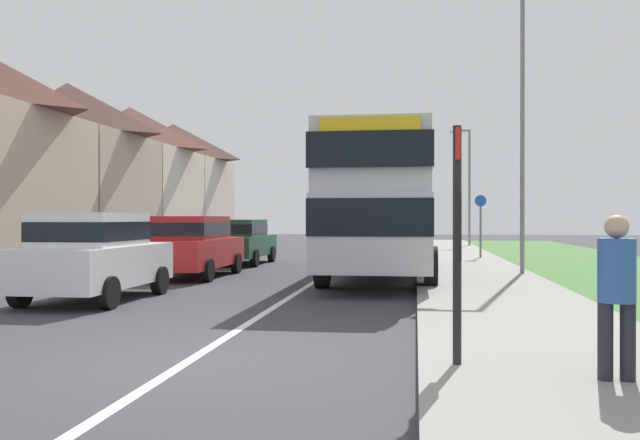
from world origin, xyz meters
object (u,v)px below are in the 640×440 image
Objects in this scene: cycle_route_sign at (481,224)px; street_lamp_far at (467,179)px; pedestrian_at_stop at (617,289)px; parked_car_white at (94,253)px; double_decker_bus at (382,200)px; parked_car_dark_green at (238,239)px; street_lamp_mid at (519,111)px; parked_car_red at (192,244)px; bus_stop_sign at (457,228)px.

street_lamp_far is (0.38, 11.76, 2.39)m from cycle_route_sign.
parked_car_white is at bearing 144.25° from pedestrian_at_stop.
parked_car_dark_green is at bearing 138.10° from double_decker_bus.
cycle_route_sign is 7.83m from street_lamp_mid.
parked_car_red is (0.18, 5.37, -0.02)m from parked_car_white.
bus_stop_sign reaches higher than parked_car_dark_green.
parked_car_white is at bearing -90.34° from parked_car_dark_green.
parked_car_white is at bearing -122.31° from cycle_route_sign.
parked_car_dark_green is 1.71× the size of cycle_route_sign.
double_decker_bus reaches higher than pedestrian_at_stop.
parked_car_white is 1.50× the size of bus_stop_sign.
pedestrian_at_stop is (8.16, -5.88, 0.03)m from parked_car_white.
cycle_route_sign is at bearing -91.85° from street_lamp_far.
street_lamp_far reaches higher than parked_car_red.
street_lamp_mid is at bearing 8.58° from parked_car_red.
parked_car_white is 0.91× the size of parked_car_dark_green.
parked_car_red reaches higher than parked_car_dark_green.
pedestrian_at_stop is 0.21× the size of street_lamp_mid.
street_lamp_far reaches higher than parked_car_white.
parked_car_dark_green is at bearing -121.25° from street_lamp_far.
parked_car_red is 2.66× the size of pedestrian_at_stop.
parked_car_white reaches higher than parked_car_red.
cycle_route_sign reaches higher than parked_car_dark_green.
cycle_route_sign is (8.70, 3.21, 0.55)m from parked_car_dark_green.
bus_stop_sign is (6.66, -16.02, 0.66)m from parked_car_dark_green.
double_decker_bus reaches higher than parked_car_red.
parked_car_dark_green is 2.58× the size of pedestrian_at_stop.
double_decker_bus is 4.56m from street_lamp_mid.
pedestrian_at_stop is 0.64× the size of bus_stop_sign.
street_lamp_mid reaches higher than double_decker_bus.
parked_car_dark_green is 18.40m from pedestrian_at_stop.
pedestrian_at_stop reaches higher than parked_car_dark_green.
double_decker_bus is 1.58× the size of street_lamp_far.
street_lamp_far is (9.08, 14.97, 2.94)m from parked_car_dark_green.
double_decker_bus is at bearing -41.90° from parked_car_dark_green.
pedestrian_at_stop is (7.98, -11.25, 0.05)m from parked_car_red.
double_decker_bus is 3.98× the size of bus_stop_sign.
bus_stop_sign is at bearing -67.41° from parked_car_dark_green.
double_decker_bus is at bearing -167.10° from street_lamp_mid.
bus_stop_sign is (6.73, -5.37, 0.59)m from parked_car_white.
parked_car_dark_green is 0.53× the size of street_lamp_mid.
pedestrian_at_stop is 1.62m from bus_stop_sign.
bus_stop_sign reaches higher than cycle_route_sign.
parked_car_white is 10.65m from parked_car_dark_green.
parked_car_white is at bearing 141.41° from bus_stop_sign.
pedestrian_at_stop is (2.77, -11.74, -1.17)m from double_decker_bus.
cycle_route_sign is at bearing 88.24° from pedestrian_at_stop.
street_lamp_mid reaches higher than cycle_route_sign.
cycle_route_sign is 0.38× the size of street_lamp_far.
bus_stop_sign is (1.33, -11.23, -0.60)m from double_decker_bus.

